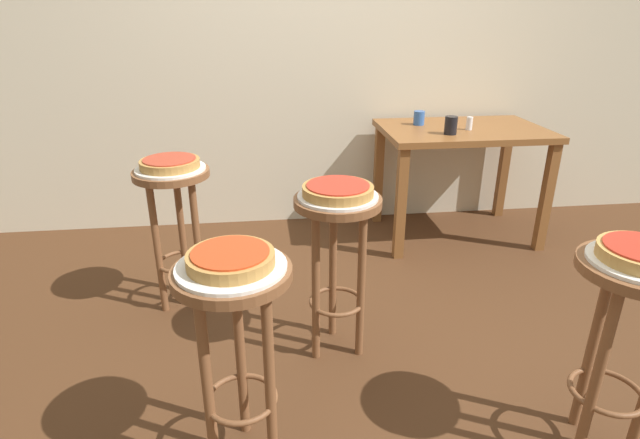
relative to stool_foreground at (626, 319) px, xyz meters
The scene contains 16 objects.
ground_plane 1.12m from the stool_foreground, 135.97° to the left, with size 6.00×6.00×0.00m, color #4C2D19.
back_wall 2.62m from the stool_foreground, 106.83° to the left, with size 6.00×0.10×3.00m, color beige.
stool_foreground is the anchor object (origin of this frame).
stool_middle 1.26m from the stool_foreground, behind, with size 0.37×0.37×0.75m.
serving_plate_middle 1.28m from the stool_foreground, behind, with size 0.34×0.34×0.01m, color white.
pizza_middle 1.29m from the stool_foreground, behind, with size 0.27×0.27×0.05m.
stool_leftside 1.09m from the stool_foreground, 140.58° to the left, with size 0.37×0.37×0.75m.
serving_plate_leftside 1.11m from the stool_foreground, 140.58° to the left, with size 0.34×0.34×0.01m, color silver.
pizza_leftside 1.12m from the stool_foreground, 140.58° to the left, with size 0.30×0.30×0.05m.
stool_rear 1.98m from the stool_foreground, 143.50° to the left, with size 0.37×0.37×0.75m.
serving_plate_rear 1.99m from the stool_foreground, 143.50° to the left, with size 0.34×0.34×0.01m, color white.
pizza_rear 1.99m from the stool_foreground, 143.50° to the left, with size 0.29×0.29×0.05m.
dining_table 1.89m from the stool_foreground, 84.89° to the left, with size 1.05×0.71×0.76m.
cup_near_edge 1.73m from the stool_foreground, 89.45° to the left, with size 0.08×0.08×0.11m, color black.
cup_far_edge 2.02m from the stool_foreground, 92.75° to the left, with size 0.07×0.07×0.09m, color #3360B2.
condiment_shaker 1.84m from the stool_foreground, 84.41° to the left, with size 0.04×0.04×0.08m, color white.
Camera 1 is at (-0.45, -1.94, 1.48)m, focal length 28.51 mm.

